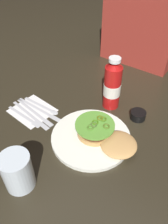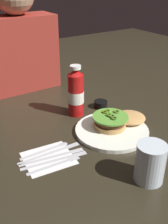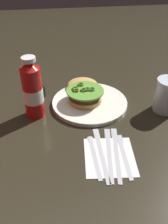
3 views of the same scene
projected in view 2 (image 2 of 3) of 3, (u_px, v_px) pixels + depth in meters
name	position (u px, v px, depth m)	size (l,w,h in m)	color
ground_plane	(108.00, 133.00, 1.01)	(3.00, 3.00, 0.00)	#2A2519
dinner_plate	(111.00, 130.00, 1.01)	(0.28, 0.28, 0.01)	white
burger_sandwich	(118.00, 120.00, 1.03)	(0.23, 0.14, 0.05)	tan
ketchup_bottle	(76.00, 93.00, 1.10)	(0.07, 0.07, 0.21)	#B41313
water_glass	(150.00, 163.00, 0.76)	(0.09, 0.09, 0.12)	silver
condiment_cup	(101.00, 104.00, 1.19)	(0.06, 0.06, 0.03)	black
napkin	(48.00, 158.00, 0.87)	(0.15, 0.14, 0.00)	white
fork_utensil	(58.00, 163.00, 0.85)	(0.18, 0.03, 0.00)	silver
table_knife	(59.00, 159.00, 0.86)	(0.22, 0.05, 0.00)	silver
butter_knife	(56.00, 155.00, 0.88)	(0.22, 0.05, 0.00)	silver
steak_knife	(54.00, 151.00, 0.90)	(0.22, 0.02, 0.00)	silver
spoon_utensil	(51.00, 148.00, 0.92)	(0.18, 0.03, 0.00)	silver
diner_person	(19.00, 40.00, 1.29)	(0.35, 0.19, 0.55)	maroon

